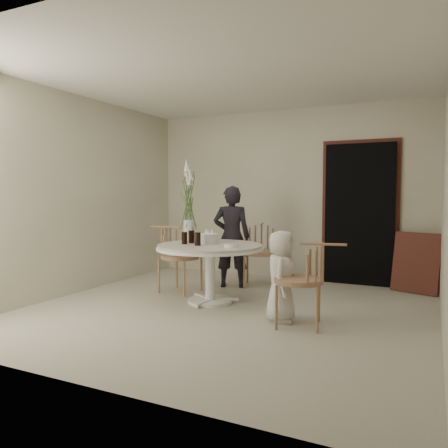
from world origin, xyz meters
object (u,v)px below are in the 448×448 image
at_px(chair_left, 173,249).
at_px(flower_vase, 189,204).
at_px(chair_far, 261,245).
at_px(girl, 232,237).
at_px(chair_right, 311,272).
at_px(boy, 281,276).
at_px(table, 210,254).
at_px(birthday_cake, 208,239).

xyz_separation_m(chair_left, flower_vase, (0.30, -0.06, 0.63)).
xyz_separation_m(chair_far, girl, (-0.32, -0.35, 0.14)).
height_order(chair_right, boy, boy).
height_order(chair_far, flower_vase, flower_vase).
bearing_deg(chair_left, flower_vase, -97.77).
relative_size(table, chair_far, 1.45).
relative_size(boy, flower_vase, 0.89).
bearing_deg(chair_left, chair_right, -106.42).
relative_size(girl, flower_vase, 1.34).
bearing_deg(chair_left, birthday_cake, -107.41).
bearing_deg(chair_far, chair_left, -151.29).
bearing_deg(girl, boy, 113.12).
xyz_separation_m(table, chair_far, (0.18, 1.30, -0.02)).
bearing_deg(table, chair_left, 155.83).
xyz_separation_m(table, chair_right, (1.38, -0.44, -0.05)).
distance_m(table, chair_right, 1.45).
bearing_deg(flower_vase, birthday_cake, -27.54).
bearing_deg(girl, table, 79.93).
height_order(table, boy, boy).
distance_m(chair_right, girl, 2.07).
bearing_deg(chair_far, table, -114.54).
height_order(chair_right, birthday_cake, birthday_cake).
distance_m(chair_far, birthday_cake, 1.27).
height_order(girl, flower_vase, flower_vase).
xyz_separation_m(chair_right, flower_vase, (-1.85, 0.72, 0.65)).
bearing_deg(chair_right, girl, -143.61).
relative_size(chair_left, flower_vase, 0.83).
bearing_deg(chair_left, chair_far, -41.07).
xyz_separation_m(boy, flower_vase, (-1.52, 0.67, 0.73)).
relative_size(chair_far, girl, 0.62).
distance_m(table, girl, 0.97).
bearing_deg(flower_vase, chair_right, -21.33).
xyz_separation_m(chair_far, birthday_cake, (-0.25, -1.23, 0.20)).
bearing_deg(chair_left, table, -110.58).
relative_size(birthday_cake, flower_vase, 0.24).
bearing_deg(chair_right, chair_left, -121.21).
relative_size(chair_far, chair_right, 1.05).
relative_size(girl, boy, 1.51).
distance_m(chair_right, chair_left, 2.29).
bearing_deg(flower_vase, table, -31.24).
bearing_deg(chair_right, table, -118.81).
relative_size(chair_far, birthday_cake, 3.47).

